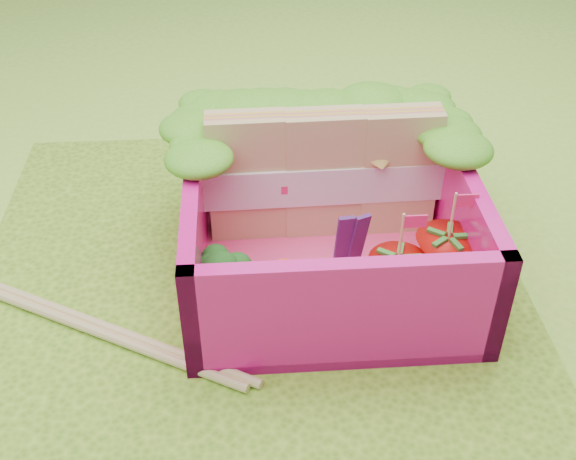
{
  "coord_description": "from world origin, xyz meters",
  "views": [
    {
      "loc": [
        0.0,
        -2.7,
        2.3
      ],
      "look_at": [
        0.19,
        -0.03,
        0.28
      ],
      "focal_mm": 45.0,
      "sensor_mm": 36.0,
      "label": 1
    }
  ],
  "objects_px": {
    "strawberry_left": "(396,281)",
    "chopsticks": "(50,310)",
    "sandwich_stack": "(324,174)",
    "broccoli": "(222,276)",
    "bento_box": "(329,224)",
    "strawberry_right": "(444,263)"
  },
  "relations": [
    {
      "from": "strawberry_left",
      "to": "chopsticks",
      "type": "relative_size",
      "value": 0.26
    },
    {
      "from": "sandwich_stack",
      "to": "broccoli",
      "type": "relative_size",
      "value": 3.61
    },
    {
      "from": "chopsticks",
      "to": "bento_box",
      "type": "bearing_deg",
      "value": 9.88
    },
    {
      "from": "strawberry_right",
      "to": "bento_box",
      "type": "bearing_deg",
      "value": 155.77
    },
    {
      "from": "strawberry_left",
      "to": "broccoli",
      "type": "bearing_deg",
      "value": 176.6
    },
    {
      "from": "bento_box",
      "to": "broccoli",
      "type": "height_order",
      "value": "bento_box"
    },
    {
      "from": "broccoli",
      "to": "strawberry_right",
      "type": "relative_size",
      "value": 0.62
    },
    {
      "from": "bento_box",
      "to": "broccoli",
      "type": "relative_size",
      "value": 3.96
    },
    {
      "from": "bento_box",
      "to": "broccoli",
      "type": "distance_m",
      "value": 0.57
    },
    {
      "from": "strawberry_left",
      "to": "chopsticks",
      "type": "distance_m",
      "value": 1.55
    },
    {
      "from": "broccoli",
      "to": "chopsticks",
      "type": "bearing_deg",
      "value": 176.26
    },
    {
      "from": "bento_box",
      "to": "strawberry_right",
      "type": "height_order",
      "value": "strawberry_right"
    },
    {
      "from": "bento_box",
      "to": "strawberry_right",
      "type": "distance_m",
      "value": 0.55
    },
    {
      "from": "broccoli",
      "to": "sandwich_stack",
      "type": "bearing_deg",
      "value": 47.5
    },
    {
      "from": "strawberry_left",
      "to": "chopsticks",
      "type": "xyz_separation_m",
      "value": [
        -1.54,
        0.1,
        -0.16
      ]
    },
    {
      "from": "broccoli",
      "to": "chopsticks",
      "type": "height_order",
      "value": "broccoli"
    },
    {
      "from": "bento_box",
      "to": "sandwich_stack",
      "type": "height_order",
      "value": "sandwich_stack"
    },
    {
      "from": "bento_box",
      "to": "strawberry_right",
      "type": "bearing_deg",
      "value": -24.23
    },
    {
      "from": "broccoli",
      "to": "strawberry_left",
      "type": "height_order",
      "value": "strawberry_left"
    },
    {
      "from": "strawberry_left",
      "to": "chopsticks",
      "type": "height_order",
      "value": "strawberry_left"
    },
    {
      "from": "broccoli",
      "to": "strawberry_right",
      "type": "xyz_separation_m",
      "value": [
        1.0,
        0.05,
        -0.02
      ]
    },
    {
      "from": "sandwich_stack",
      "to": "bento_box",
      "type": "bearing_deg",
      "value": -91.01
    }
  ]
}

